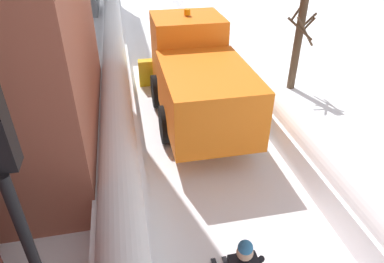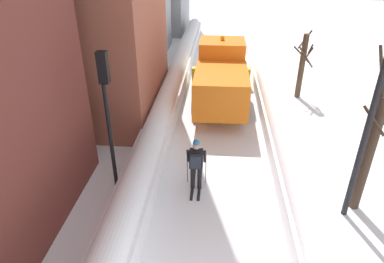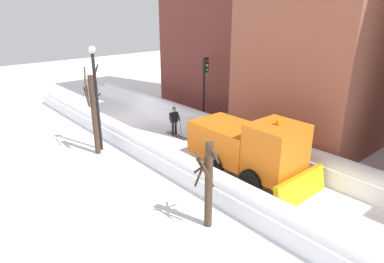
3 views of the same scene
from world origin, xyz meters
TOP-DOWN VIEW (x-y plane):
  - ground_plane at (0.00, 10.00)m, footprint 80.00×80.00m
  - snowbank_left at (-2.42, 10.00)m, footprint 1.10×36.00m
  - snowbank_right at (2.42, 10.00)m, footprint 1.10×36.00m
  - plow_truck at (0.03, 11.07)m, footprint 3.20×5.98m
  - traffic_light_pole at (-3.26, 4.50)m, footprint 0.28×0.42m
  - bare_tree_mid at (4.05, 12.60)m, footprint 1.05×1.00m

SIDE VIEW (x-z plane):
  - ground_plane at x=0.00m, z-range 0.00..0.00m
  - snowbank_right at x=2.42m, z-range -0.05..1.14m
  - snowbank_left at x=-2.42m, z-range -0.04..1.23m
  - plow_truck at x=0.03m, z-range -0.08..3.04m
  - bare_tree_mid at x=4.05m, z-range 0.02..3.42m
  - traffic_light_pole at x=-3.26m, z-range 0.89..5.35m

